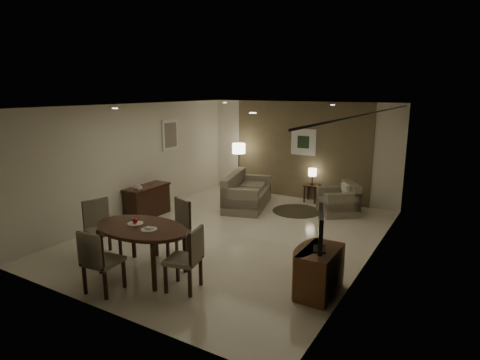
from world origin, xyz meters
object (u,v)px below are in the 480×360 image
Objects in this scene: side_table at (312,193)px; floor_lamp at (239,169)px; tv_cabinet at (320,272)px; dining_table at (142,250)px; chair_left at (103,230)px; chair_right at (183,259)px; chair_near at (103,260)px; armchair at (338,199)px; chair_far at (172,229)px; console_desk at (147,201)px; sofa at (247,191)px.

floor_lamp is (-2.18, -0.25, 0.51)m from side_table.
dining_table is at bearing -163.31° from tv_cabinet.
dining_table is 1.65× the size of chair_left.
chair_left is 5.81m from side_table.
chair_right is at bearing -89.10° from side_table.
chair_near is (-2.84, -1.60, 0.15)m from tv_cabinet.
chair_left is at bearing -109.21° from chair_right.
armchair is 0.59× the size of floor_lamp.
armchair reaches higher than tv_cabinet.
tv_cabinet is at bearing 16.69° from dining_table.
chair_far is 1.20× the size of armchair.
console_desk is 1.14× the size of chair_left.
console_desk is at bearing 162.96° from chair_far.
sofa is at bearing -112.17° from armchair.
armchair is at bearing -37.25° from side_table.
chair_right is 1.13× the size of armchair.
console_desk is 4.66m from armchair.
chair_far is at bearing -74.05° from floor_lamp.
floor_lamp reaches higher than side_table.
tv_cabinet is 3.26m from chair_near.
sofa is at bearing 48.73° from console_desk.
console_desk is 2.51× the size of side_table.
side_table is (1.94, 5.47, -0.29)m from chair_left.
console_desk is at bearing -62.75° from chair_near.
chair_right is at bearing -152.81° from tv_cabinet.
console_desk is 4.40m from side_table.
chair_left is (-3.87, -0.72, 0.17)m from tv_cabinet.
chair_far is 1.25m from chair_left.
chair_right reaches higher than sofa.
armchair reaches higher than side_table.
armchair is at bearing -8.65° from floor_lamp.
side_table is at bearing -164.49° from armchair.
chair_left is 5.23m from floor_lamp.
floor_lamp is (-0.91, 1.07, 0.31)m from sofa.
chair_far is 0.71× the size of floor_lamp.
chair_near is 5.93m from armchair.
chair_near is 1.01× the size of chair_right.
floor_lamp reaches higher than console_desk.
chair_far reaches higher than chair_near.
tv_cabinet is 2.80m from chair_far.
side_table is at bearing -104.38° from chair_near.
floor_lamp reaches higher than chair_far.
dining_table is 1.96× the size of armchair.
console_desk is 0.81× the size of floor_lamp.
dining_table is at bearing -109.43° from chair_right.
sofa is (0.67, 4.15, -0.09)m from chair_left.
floor_lamp is at bearing 75.33° from console_desk.
chair_near reaches higher than tv_cabinet.
sofa is (-0.40, 3.50, -0.09)m from chair_far.
tv_cabinet is 5.13m from side_table.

